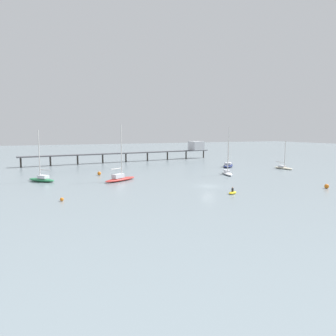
# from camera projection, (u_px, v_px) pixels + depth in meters

# --- Properties ---
(ground_plane) EXTENTS (400.00, 400.00, 0.00)m
(ground_plane) POSITION_uv_depth(u_px,v_px,m) (208.00, 186.00, 61.51)
(ground_plane) COLOR gray
(pier) EXTENTS (66.70, 10.58, 6.41)m
(pier) POSITION_uv_depth(u_px,v_px,m) (166.00, 149.00, 116.76)
(pier) COLOR #4C4C51
(pier) RESTS_ON ground_plane
(sailboat_white) EXTENTS (4.37, 7.24, 8.42)m
(sailboat_white) POSITION_uv_depth(u_px,v_px,m) (227.00, 172.00, 77.59)
(sailboat_white) COLOR white
(sailboat_white) RESTS_ON ground_plane
(sailboat_red) EXTENTS (8.23, 5.79, 11.71)m
(sailboat_red) POSITION_uv_depth(u_px,v_px,m) (120.00, 178.00, 67.49)
(sailboat_red) COLOR red
(sailboat_red) RESTS_ON ground_plane
(sailboat_cream) EXTENTS (2.01, 6.47, 7.73)m
(sailboat_cream) POSITION_uv_depth(u_px,v_px,m) (283.00, 167.00, 89.11)
(sailboat_cream) COLOR beige
(sailboat_cream) RESTS_ON ground_plane
(sailboat_navy) EXTENTS (7.72, 8.39, 11.55)m
(sailboat_navy) POSITION_uv_depth(u_px,v_px,m) (228.00, 165.00, 94.43)
(sailboat_navy) COLOR navy
(sailboat_navy) RESTS_ON ground_plane
(sailboat_green) EXTENTS (5.79, 6.39, 10.57)m
(sailboat_green) POSITION_uv_depth(u_px,v_px,m) (42.00, 178.00, 66.68)
(sailboat_green) COLOR #287F4C
(sailboat_green) RESTS_ON ground_plane
(dinghy_yellow) EXTENTS (2.40, 2.03, 1.14)m
(dinghy_yellow) POSITION_uv_depth(u_px,v_px,m) (232.00, 192.00, 54.00)
(dinghy_yellow) COLOR yellow
(dinghy_yellow) RESTS_ON ground_plane
(mooring_buoy_inner) EXTENTS (0.85, 0.85, 0.85)m
(mooring_buoy_inner) POSITION_uv_depth(u_px,v_px,m) (99.00, 173.00, 76.37)
(mooring_buoy_inner) COLOR orange
(mooring_buoy_inner) RESTS_ON ground_plane
(mooring_buoy_far) EXTENTS (0.81, 0.81, 0.81)m
(mooring_buoy_far) POSITION_uv_depth(u_px,v_px,m) (327.00, 186.00, 58.89)
(mooring_buoy_far) COLOR orange
(mooring_buoy_far) RESTS_ON ground_plane
(mooring_buoy_near) EXTENTS (0.56, 0.56, 0.56)m
(mooring_buoy_near) POSITION_uv_depth(u_px,v_px,m) (62.00, 199.00, 48.21)
(mooring_buoy_near) COLOR orange
(mooring_buoy_near) RESTS_ON ground_plane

